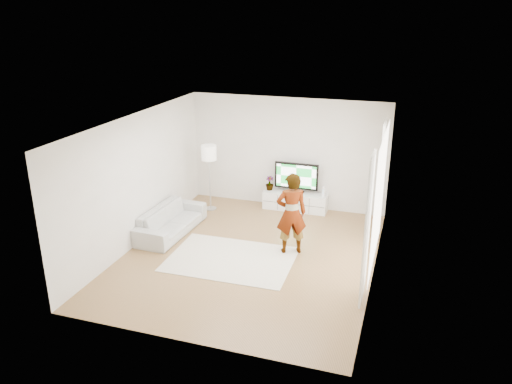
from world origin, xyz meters
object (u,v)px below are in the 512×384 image
(rug, at_px, (231,259))
(player, at_px, (291,213))
(floor_lamp, at_px, (209,156))
(television, at_px, (296,177))
(sofa, at_px, (171,220))
(media_console, at_px, (295,201))

(rug, relative_size, player, 1.45)
(rug, relative_size, floor_lamp, 1.51)
(television, xyz_separation_m, sofa, (-2.35, -2.26, -0.57))
(rug, distance_m, floor_lamp, 3.15)
(floor_lamp, bearing_deg, media_console, 16.81)
(rug, bearing_deg, floor_lamp, 121.10)
(television, bearing_deg, sofa, -136.21)
(sofa, bearing_deg, player, -89.91)
(floor_lamp, bearing_deg, sofa, -100.21)
(media_console, distance_m, floor_lamp, 2.46)
(media_console, relative_size, sofa, 0.79)
(rug, bearing_deg, sofa, 155.10)
(media_console, relative_size, floor_lamp, 0.97)
(player, bearing_deg, rug, 9.42)
(media_console, relative_size, television, 1.47)
(media_console, height_order, sofa, sofa)
(television, height_order, floor_lamp, floor_lamp)
(television, bearing_deg, media_console, -90.00)
(television, height_order, player, player)
(television, xyz_separation_m, floor_lamp, (-2.06, -0.65, 0.54))
(rug, xyz_separation_m, sofa, (-1.75, 0.81, 0.29))
(television, relative_size, rug, 0.44)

